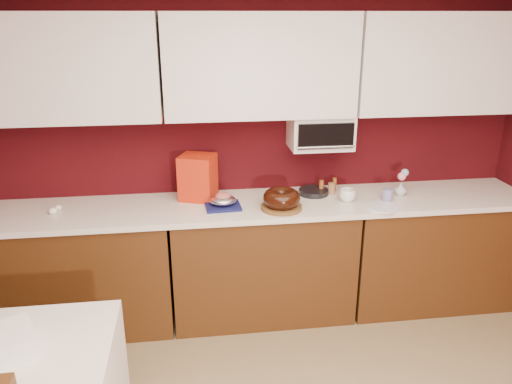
{
  "coord_description": "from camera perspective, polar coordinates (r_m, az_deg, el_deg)",
  "views": [
    {
      "loc": [
        -0.5,
        -1.38,
        2.19
      ],
      "look_at": [
        -0.06,
        1.84,
        1.02
      ],
      "focal_mm": 35.0,
      "sensor_mm": 36.0,
      "label": 1
    }
  ],
  "objects": [
    {
      "name": "blue_jar",
      "position": [
        3.75,
        14.79,
        -0.3
      ],
      "size": [
        0.08,
        0.08,
        0.09
      ],
      "primitive_type": "cylinder",
      "rotation": [
        0.0,
        0.0,
        0.01
      ],
      "color": "navy",
      "rests_on": "countertop"
    },
    {
      "name": "toaster_oven_door",
      "position": [
        3.55,
        8.0,
        6.35
      ],
      "size": [
        0.4,
        0.02,
        0.18
      ],
      "primitive_type": "cube",
      "color": "black",
      "rests_on": "toaster_oven"
    },
    {
      "name": "upper_cabinet_center",
      "position": [
        3.52,
        0.45,
        14.26
      ],
      "size": [
        1.31,
        0.33,
        0.7
      ],
      "primitive_type": "cube",
      "color": "white",
      "rests_on": "wall_back"
    },
    {
      "name": "egg_left",
      "position": [
        3.66,
        -22.2,
        -2.02
      ],
      "size": [
        0.06,
        0.05,
        0.05
      ],
      "primitive_type": "ellipsoid",
      "rotation": [
        0.0,
        0.0,
        0.16
      ],
      "color": "white",
      "rests_on": "countertop"
    },
    {
      "name": "upper_cabinet_right",
      "position": [
        3.93,
        20.65,
        13.63
      ],
      "size": [
        1.31,
        0.33,
        0.7
      ],
      "primitive_type": "cube",
      "color": "white",
      "rests_on": "wall_back"
    },
    {
      "name": "foil_ham_nest",
      "position": [
        3.5,
        -3.8,
        -0.93
      ],
      "size": [
        0.2,
        0.18,
        0.07
      ],
      "primitive_type": "ellipsoid",
      "rotation": [
        0.0,
        0.0,
        -0.12
      ],
      "color": "silver",
      "rests_on": "navy_towel"
    },
    {
      "name": "base_cabinet_left",
      "position": [
        3.85,
        -19.58,
        -8.65
      ],
      "size": [
        1.31,
        0.58,
        0.86
      ],
      "primitive_type": "cube",
      "color": "#48270E",
      "rests_on": "floor"
    },
    {
      "name": "upper_cabinet_left",
      "position": [
        3.58,
        -21.78,
        13.0
      ],
      "size": [
        1.31,
        0.33,
        0.7
      ],
      "primitive_type": "cube",
      "color": "white",
      "rests_on": "wall_back"
    },
    {
      "name": "cake_base",
      "position": [
        3.48,
        2.92,
        -1.76
      ],
      "size": [
        0.32,
        0.32,
        0.03
      ],
      "primitive_type": "cylinder",
      "rotation": [
        0.0,
        0.0,
        -0.13
      ],
      "color": "brown",
      "rests_on": "countertop"
    },
    {
      "name": "wall_back",
      "position": [
        3.78,
        0.07,
        5.42
      ],
      "size": [
        4.0,
        0.02,
        2.5
      ],
      "primitive_type": "cube",
      "color": "#3D080C",
      "rests_on": "floor"
    },
    {
      "name": "toaster_oven_handle",
      "position": [
        3.56,
        8.01,
        5.11
      ],
      "size": [
        0.42,
        0.02,
        0.02
      ],
      "primitive_type": "cylinder",
      "rotation": [
        0.0,
        1.57,
        0.0
      ],
      "color": "silver",
      "rests_on": "toaster_oven"
    },
    {
      "name": "flower_pink",
      "position": [
        3.85,
        16.32,
        1.73
      ],
      "size": [
        0.06,
        0.06,
        0.06
      ],
      "primitive_type": "sphere",
      "color": "pink",
      "rests_on": "flower_vase"
    },
    {
      "name": "paper_cup",
      "position": [
        3.8,
        8.62,
        0.4
      ],
      "size": [
        0.06,
        0.06,
        0.08
      ],
      "primitive_type": "cylinder",
      "rotation": [
        0.0,
        0.0,
        -0.16
      ],
      "color": "#8F6141",
      "rests_on": "countertop"
    },
    {
      "name": "flower_blue",
      "position": [
        3.87,
        16.65,
        2.14
      ],
      "size": [
        0.06,
        0.06,
        0.06
      ],
      "primitive_type": "sphere",
      "color": "#88BCD9",
      "rests_on": "flower_vase"
    },
    {
      "name": "amber_bottle_tall",
      "position": [
        3.87,
        8.95,
        0.88
      ],
      "size": [
        0.04,
        0.04,
        0.1
      ],
      "primitive_type": "cylinder",
      "rotation": [
        0.0,
        0.0,
        -0.33
      ],
      "color": "brown",
      "rests_on": "countertop"
    },
    {
      "name": "base_cabinet_right",
      "position": [
        4.18,
        19.22,
        -6.29
      ],
      "size": [
        1.31,
        0.58,
        0.86
      ],
      "primitive_type": "cube",
      "color": "#48270E",
      "rests_on": "floor"
    },
    {
      "name": "dark_pan",
      "position": [
        3.78,
        6.6,
        0.03
      ],
      "size": [
        0.27,
        0.27,
        0.04
      ],
      "primitive_type": "cylinder",
      "rotation": [
        0.0,
        0.0,
        0.24
      ],
      "color": "black",
      "rests_on": "countertop"
    },
    {
      "name": "bundt_cake",
      "position": [
        3.45,
        2.94,
        -0.73
      ],
      "size": [
        0.27,
        0.27,
        0.11
      ],
      "primitive_type": "torus",
      "rotation": [
        0.0,
        0.0,
        -0.05
      ],
      "color": "black",
      "rests_on": "cake_base"
    },
    {
      "name": "amber_bottle",
      "position": [
        3.8,
        7.46,
        0.61
      ],
      "size": [
        0.04,
        0.04,
        0.1
      ],
      "primitive_type": "cylinder",
      "rotation": [
        0.0,
        0.0,
        -0.3
      ],
      "color": "brown",
      "rests_on": "countertop"
    },
    {
      "name": "roasted_ham",
      "position": [
        3.49,
        -3.81,
        -0.55
      ],
      "size": [
        0.12,
        0.11,
        0.07
      ],
      "primitive_type": "ellipsoid",
      "rotation": [
        0.0,
        0.0,
        -0.18
      ],
      "color": "#C06058",
      "rests_on": "foil_ham_nest"
    },
    {
      "name": "flower_vase",
      "position": [
        3.88,
        16.19,
        0.4
      ],
      "size": [
        0.08,
        0.08,
        0.11
      ],
      "primitive_type": "imported",
      "rotation": [
        0.0,
        0.0,
        0.08
      ],
      "color": "#B2B9C9",
      "rests_on": "countertop"
    },
    {
      "name": "countertop",
      "position": [
        3.6,
        0.73,
        -1.52
      ],
      "size": [
        4.0,
        0.62,
        0.04
      ],
      "primitive_type": "cube",
      "color": "silver",
      "rests_on": "base_cabinet_center"
    },
    {
      "name": "navy_towel",
      "position": [
        3.51,
        -3.79,
        -1.63
      ],
      "size": [
        0.25,
        0.22,
        0.02
      ],
      "primitive_type": "cube",
      "rotation": [
        0.0,
        0.0,
        0.06
      ],
      "color": "#151A51",
      "rests_on": "countertop"
    },
    {
      "name": "pandoro_box",
      "position": [
        3.65,
        -6.66,
        1.69
      ],
      "size": [
        0.3,
        0.29,
        0.33
      ],
      "primitive_type": "cube",
      "rotation": [
        0.0,
        0.0,
        -0.35
      ],
      "color": "#AE0B0C",
      "rests_on": "countertop"
    },
    {
      "name": "coffee_mug",
      "position": [
        3.66,
        10.4,
        -0.24
      ],
      "size": [
        0.14,
        0.14,
        0.11
      ],
      "primitive_type": "imported",
      "rotation": [
        0.0,
        0.0,
        0.57
      ],
      "color": "white",
      "rests_on": "countertop"
    },
    {
      "name": "china_plate",
      "position": [
        3.61,
        14.32,
        -1.7
      ],
      "size": [
        0.23,
        0.23,
        0.01
      ],
      "primitive_type": "cylinder",
      "rotation": [
        0.0,
        0.0,
        -0.02
      ],
      "color": "white",
      "rests_on": "countertop"
    },
    {
      "name": "toaster_oven",
      "position": [
        3.7,
        7.35,
        6.92
      ],
      "size": [
        0.45,
        0.3,
        0.25
      ],
      "primitive_type": "cube",
      "color": "white",
      "rests_on": "upper_cabinet_center"
    },
    {
      "name": "egg_right",
      "position": [
        3.71,
        -21.68,
        -1.68
      ],
      "size": [
        0.05,
        0.04,
        0.04
      ],
      "primitive_type": "ellipsoid",
      "rotation": [
        0.0,
        0.0,
        0.0
      ],
      "color": "silver",
      "rests_on": "countertop"
    },
    {
      "name": "base_cabinet_center",
      "position": [
        3.79,
        0.7,
        -7.87
      ],
      "size": [
        1.31,
        0.58,
        0.86
      ],
      "primitive_type": "cube",
      "color": "#48270E",
      "rests_on": "floor"
    }
  ]
}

